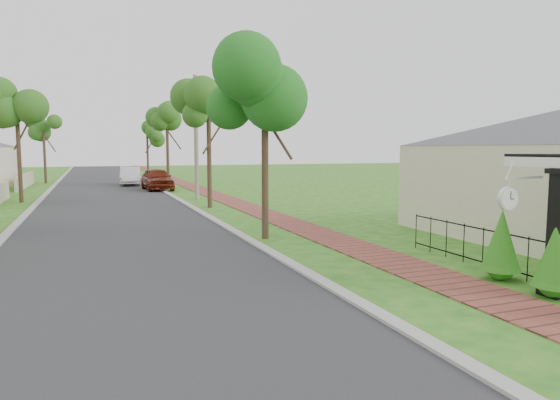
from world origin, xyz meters
TOP-DOWN VIEW (x-y plane):
  - ground at (0.00, 0.00)m, footprint 160.00×160.00m
  - road at (-3.00, 20.00)m, footprint 7.00×120.00m
  - kerb_right at (0.65, 20.00)m, footprint 0.30×120.00m
  - kerb_left at (-6.65, 20.00)m, footprint 0.30×120.00m
  - sidewalk at (3.25, 20.00)m, footprint 1.50×120.00m
  - porch_post at (4.55, -1.00)m, footprint 0.48×0.48m
  - picket_fence at (4.90, -0.00)m, footprint 0.03×8.02m
  - street_trees at (-2.87, 26.84)m, footprint 10.70×37.65m
  - hedge_row at (4.45, -1.11)m, footprint 0.80×3.51m
  - parked_car_red at (0.40, 27.71)m, footprint 2.04×4.58m
  - parked_car_white at (-1.00, 33.35)m, footprint 1.86×4.43m
  - near_tree at (1.27, 7.00)m, footprint 2.19×2.19m
  - utility_pole at (1.67, 20.00)m, footprint 1.20×0.24m
  - station_clock at (3.68, -0.60)m, footprint 1.08×0.13m

SIDE VIEW (x-z plane):
  - ground at x=0.00m, z-range 0.00..0.00m
  - road at x=-3.00m, z-range -0.01..0.01m
  - kerb_right at x=0.65m, z-range -0.05..0.05m
  - kerb_left at x=-6.65m, z-range -0.05..0.05m
  - sidewalk at x=3.25m, z-range -0.01..0.01m
  - picket_fence at x=4.90m, z-range 0.03..1.03m
  - parked_car_white at x=-1.00m, z-range 0.00..1.42m
  - parked_car_red at x=0.40m, z-range 0.00..1.53m
  - hedge_row at x=4.45m, z-range -0.03..1.56m
  - porch_post at x=4.55m, z-range -0.14..2.38m
  - station_clock at x=3.68m, z-range 1.62..2.28m
  - utility_pole at x=1.67m, z-range 0.06..7.03m
  - near_tree at x=1.27m, z-range 1.67..7.30m
  - street_trees at x=-2.87m, z-range 1.59..7.48m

